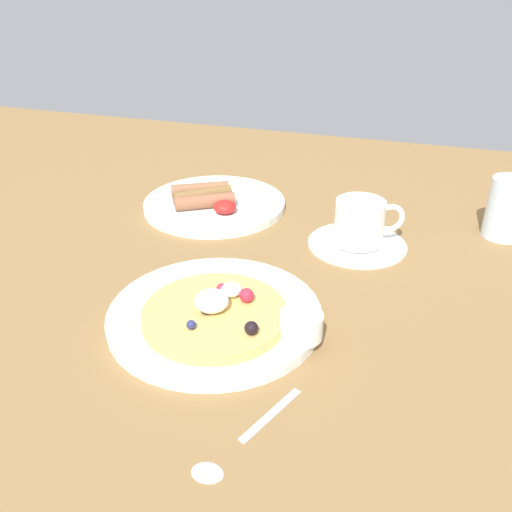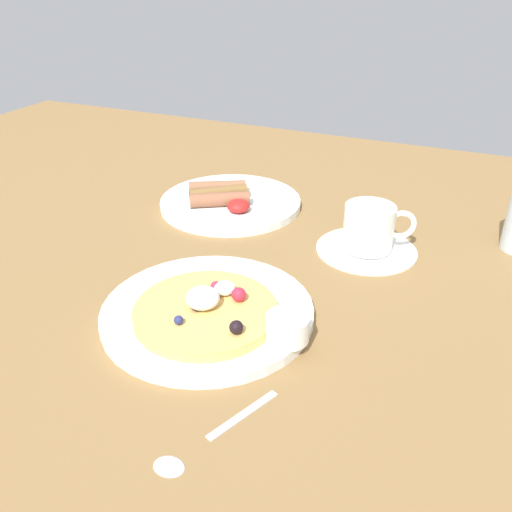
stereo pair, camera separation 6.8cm
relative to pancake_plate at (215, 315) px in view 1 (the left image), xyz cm
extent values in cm
cube|color=olive|center=(-1.33, 6.62, -2.16)|extent=(188.90, 143.09, 3.00)
cylinder|color=white|center=(0.00, 0.00, 0.00)|extent=(25.37, 25.37, 1.32)
cylinder|color=#D9AF5C|center=(0.72, -1.75, 1.30)|extent=(16.73, 16.73, 1.28)
sphere|color=#CA2742|center=(0.30, 1.79, 2.62)|extent=(1.35, 1.35, 1.35)
sphere|color=navy|center=(-0.12, -2.03, 2.55)|extent=(1.21, 1.21, 1.21)
sphere|color=navy|center=(0.97, -1.78, 2.63)|extent=(1.38, 1.38, 1.38)
sphere|color=#C61D3F|center=(0.53, -1.65, 2.76)|extent=(1.63, 1.63, 1.63)
sphere|color=black|center=(0.10, -2.51, 2.87)|extent=(1.86, 1.86, 1.86)
sphere|color=black|center=(6.07, -4.67, 2.71)|extent=(1.53, 1.53, 1.53)
sphere|color=red|center=(3.63, 1.08, 2.79)|extent=(1.70, 1.70, 1.70)
sphere|color=navy|center=(-0.41, -5.75, 2.47)|extent=(1.06, 1.06, 1.06)
sphere|color=red|center=(0.10, -1.00, 2.68)|extent=(1.47, 1.47, 1.47)
ellipsoid|color=white|center=(1.44, 1.81, 2.71)|extent=(2.56, 2.56, 1.54)
ellipsoid|color=white|center=(0.38, -1.67, 3.12)|extent=(3.92, 3.92, 2.35)
cylinder|color=white|center=(10.83, -1.79, 2.10)|extent=(4.79, 4.79, 2.89)
cylinder|color=maroon|center=(10.83, -1.79, 2.68)|extent=(3.93, 3.93, 0.35)
cylinder|color=white|center=(-11.91, 30.48, 0.01)|extent=(24.01, 24.01, 1.33)
cylinder|color=brown|center=(-12.23, 27.16, 1.83)|extent=(9.60, 7.11, 2.32)
cylinder|color=brown|center=(-13.62, 29.44, 1.83)|extent=(9.04, 8.08, 2.32)
cylinder|color=#8B5B3F|center=(-15.00, 31.72, 1.83)|extent=(9.75, 6.72, 2.32)
ellipsoid|color=white|center=(-16.56, 31.68, 0.97)|extent=(6.98, 5.93, 0.60)
sphere|color=yellow|center=(-16.56, 31.68, 1.47)|extent=(2.00, 2.00, 2.00)
ellipsoid|color=red|center=(-8.44, 26.34, 1.69)|extent=(3.70, 3.70, 2.04)
cylinder|color=white|center=(13.39, 24.03, -0.34)|extent=(14.64, 14.64, 0.63)
cylinder|color=white|center=(13.39, 24.03, 3.21)|extent=(7.26, 7.26, 6.49)
torus|color=white|center=(17.61, 25.93, 3.54)|extent=(4.37, 2.55, 4.43)
cylinder|color=#9F6D5C|center=(13.39, 24.03, 5.29)|extent=(6.17, 6.17, 0.52)
cube|color=silver|center=(10.65, -12.86, -0.51)|extent=(4.02, 8.22, 0.30)
ellipsoid|color=silver|center=(7.37, -20.78, -0.36)|extent=(2.86, 2.20, 0.60)
cylinder|color=silver|center=(34.16, 33.85, 3.98)|extent=(6.05, 6.05, 9.27)
camera|label=1|loc=(20.68, -49.43, 37.62)|focal=38.41mm
camera|label=2|loc=(27.04, -47.03, 37.62)|focal=38.41mm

